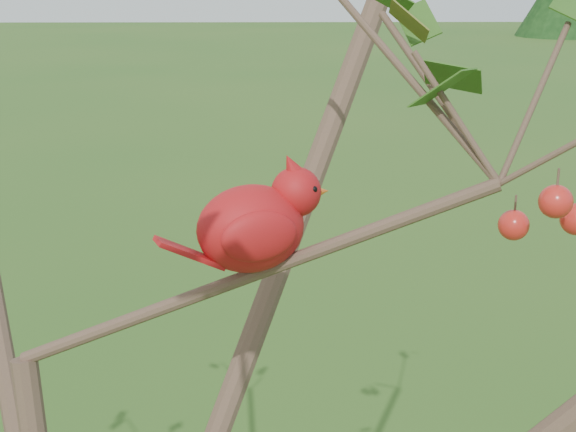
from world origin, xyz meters
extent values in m
sphere|color=red|center=(0.59, 0.11, 2.13)|extent=(0.04, 0.04, 0.04)
sphere|color=red|center=(0.61, 0.03, 2.18)|extent=(0.04, 0.04, 0.04)
sphere|color=red|center=(0.66, 0.07, 2.15)|extent=(0.04, 0.04, 0.04)
ellipsoid|color=red|center=(0.25, 0.07, 2.14)|extent=(0.17, 0.15, 0.11)
sphere|color=red|center=(0.31, 0.10, 2.18)|extent=(0.08, 0.08, 0.06)
cone|color=red|center=(0.31, 0.10, 2.21)|extent=(0.06, 0.05, 0.05)
cone|color=#D85914|center=(0.34, 0.11, 2.18)|extent=(0.03, 0.03, 0.02)
ellipsoid|color=black|center=(0.33, 0.11, 2.17)|extent=(0.03, 0.04, 0.03)
cube|color=red|center=(0.18, 0.04, 2.12)|extent=(0.09, 0.06, 0.05)
ellipsoid|color=red|center=(0.23, 0.11, 2.14)|extent=(0.10, 0.06, 0.06)
ellipsoid|color=red|center=(0.27, 0.03, 2.14)|extent=(0.10, 0.06, 0.06)
camera|label=1|loc=(0.28, -0.86, 2.44)|focal=50.00mm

